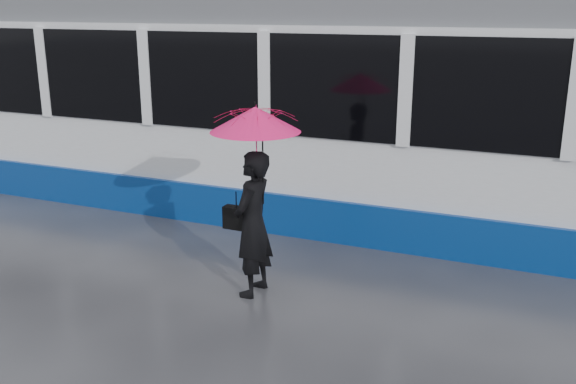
% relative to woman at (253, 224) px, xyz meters
% --- Properties ---
extents(ground, '(90.00, 90.00, 0.00)m').
position_rel_woman_xyz_m(ground, '(0.54, 0.69, -0.86)').
color(ground, '#27272C').
rests_on(ground, ground).
extents(rails, '(34.00, 1.51, 0.02)m').
position_rel_woman_xyz_m(rails, '(0.54, 3.19, -0.85)').
color(rails, '#3F3D38').
rests_on(rails, ground).
extents(woman, '(0.42, 0.63, 1.71)m').
position_rel_woman_xyz_m(woman, '(0.00, 0.00, 0.00)').
color(woman, black).
rests_on(woman, ground).
extents(umbrella, '(1.02, 1.02, 1.15)m').
position_rel_woman_xyz_m(umbrella, '(0.05, 0.00, 1.02)').
color(umbrella, '#FA155A').
rests_on(umbrella, ground).
extents(handbag, '(0.31, 0.14, 0.44)m').
position_rel_woman_xyz_m(handbag, '(-0.22, 0.02, 0.04)').
color(handbag, black).
rests_on(handbag, ground).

